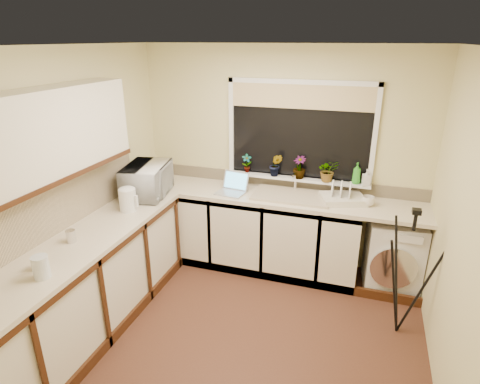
# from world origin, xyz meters

# --- Properties ---
(floor) EXTENTS (3.20, 3.20, 0.00)m
(floor) POSITION_xyz_m (0.00, 0.00, 0.00)
(floor) COLOR #502D20
(floor) RESTS_ON ground
(ceiling) EXTENTS (3.20, 3.20, 0.00)m
(ceiling) POSITION_xyz_m (0.00, 0.00, 2.45)
(ceiling) COLOR white
(ceiling) RESTS_ON ground
(wall_back) EXTENTS (3.20, 0.00, 3.20)m
(wall_back) POSITION_xyz_m (0.00, 1.50, 1.23)
(wall_back) COLOR beige
(wall_back) RESTS_ON ground
(wall_front) EXTENTS (3.20, 0.00, 3.20)m
(wall_front) POSITION_xyz_m (0.00, -1.50, 1.23)
(wall_front) COLOR beige
(wall_front) RESTS_ON ground
(wall_left) EXTENTS (0.00, 3.00, 3.00)m
(wall_left) POSITION_xyz_m (-1.60, 0.00, 1.23)
(wall_left) COLOR beige
(wall_left) RESTS_ON ground
(wall_right) EXTENTS (0.00, 3.00, 3.00)m
(wall_right) POSITION_xyz_m (1.60, 0.00, 1.23)
(wall_right) COLOR beige
(wall_right) RESTS_ON ground
(base_cabinet_back) EXTENTS (2.55, 0.60, 0.86)m
(base_cabinet_back) POSITION_xyz_m (-0.33, 1.20, 0.43)
(base_cabinet_back) COLOR silver
(base_cabinet_back) RESTS_ON floor
(base_cabinet_left) EXTENTS (0.54, 2.40, 0.86)m
(base_cabinet_left) POSITION_xyz_m (-1.30, -0.30, 0.43)
(base_cabinet_left) COLOR silver
(base_cabinet_left) RESTS_ON floor
(worktop_back) EXTENTS (3.20, 0.60, 0.04)m
(worktop_back) POSITION_xyz_m (0.00, 1.20, 0.88)
(worktop_back) COLOR beige
(worktop_back) RESTS_ON base_cabinet_back
(worktop_left) EXTENTS (0.60, 2.40, 0.04)m
(worktop_left) POSITION_xyz_m (-1.30, -0.30, 0.88)
(worktop_left) COLOR beige
(worktop_left) RESTS_ON base_cabinet_left
(upper_cabinet) EXTENTS (0.28, 1.90, 0.70)m
(upper_cabinet) POSITION_xyz_m (-1.44, -0.45, 1.80)
(upper_cabinet) COLOR silver
(upper_cabinet) RESTS_ON wall_left
(splashback_left) EXTENTS (0.02, 2.40, 0.45)m
(splashback_left) POSITION_xyz_m (-1.59, -0.30, 1.12)
(splashback_left) COLOR beige
(splashback_left) RESTS_ON wall_left
(splashback_back) EXTENTS (3.20, 0.02, 0.14)m
(splashback_back) POSITION_xyz_m (0.00, 1.49, 0.97)
(splashback_back) COLOR beige
(splashback_back) RESTS_ON wall_back
(window_glass) EXTENTS (1.50, 0.02, 1.00)m
(window_glass) POSITION_xyz_m (0.20, 1.49, 1.55)
(window_glass) COLOR black
(window_glass) RESTS_ON wall_back
(window_blind) EXTENTS (1.50, 0.02, 0.25)m
(window_blind) POSITION_xyz_m (0.20, 1.46, 1.92)
(window_blind) COLOR tan
(window_blind) RESTS_ON wall_back
(windowsill) EXTENTS (1.60, 0.14, 0.03)m
(windowsill) POSITION_xyz_m (0.20, 1.43, 1.04)
(windowsill) COLOR white
(windowsill) RESTS_ON wall_back
(sink) EXTENTS (0.82, 0.46, 0.03)m
(sink) POSITION_xyz_m (0.20, 1.20, 0.91)
(sink) COLOR tan
(sink) RESTS_ON worktop_back
(faucet) EXTENTS (0.03, 0.03, 0.24)m
(faucet) POSITION_xyz_m (0.20, 1.38, 1.02)
(faucet) COLOR silver
(faucet) RESTS_ON worktop_back
(washing_machine) EXTENTS (0.59, 0.57, 0.77)m
(washing_machine) POSITION_xyz_m (1.29, 1.24, 0.38)
(washing_machine) COLOR silver
(washing_machine) RESTS_ON floor
(laptop) EXTENTS (0.33, 0.33, 0.21)m
(laptop) POSITION_xyz_m (-0.45, 1.14, 0.96)
(laptop) COLOR #ABACB4
(laptop) RESTS_ON worktop_back
(kettle) EXTENTS (0.17, 0.17, 0.22)m
(kettle) POSITION_xyz_m (-1.27, 0.34, 1.01)
(kettle) COLOR white
(kettle) RESTS_ON worktop_left
(dish_rack) EXTENTS (0.53, 0.46, 0.07)m
(dish_rack) POSITION_xyz_m (0.73, 1.23, 0.93)
(dish_rack) COLOR beige
(dish_rack) RESTS_ON worktop_back
(tripod) EXTENTS (0.66, 0.66, 1.21)m
(tripod) POSITION_xyz_m (1.35, 0.48, 0.60)
(tripod) COLOR black
(tripod) RESTS_ON floor
(glass_jug) EXTENTS (0.12, 0.12, 0.17)m
(glass_jug) POSITION_xyz_m (-1.19, -0.88, 0.98)
(glass_jug) COLOR silver
(glass_jug) RESTS_ON worktop_left
(steel_jar) EXTENTS (0.08, 0.08, 0.11)m
(steel_jar) POSITION_xyz_m (-1.36, -0.38, 0.95)
(steel_jar) COLOR silver
(steel_jar) RESTS_ON worktop_left
(microwave) EXTENTS (0.53, 0.68, 0.34)m
(microwave) POSITION_xyz_m (-1.30, 0.78, 1.07)
(microwave) COLOR silver
(microwave) RESTS_ON worktop_left
(plant_a) EXTENTS (0.13, 0.11, 0.21)m
(plant_a) POSITION_xyz_m (-0.38, 1.43, 1.16)
(plant_a) COLOR #999999
(plant_a) RESTS_ON windowsill
(plant_b) EXTENTS (0.15, 0.12, 0.25)m
(plant_b) POSITION_xyz_m (-0.03, 1.39, 1.18)
(plant_b) COLOR #999999
(plant_b) RESTS_ON windowsill
(plant_c) EXTENTS (0.18, 0.18, 0.25)m
(plant_c) POSITION_xyz_m (0.23, 1.41, 1.17)
(plant_c) COLOR #999999
(plant_c) RESTS_ON windowsill
(plant_d) EXTENTS (0.27, 0.25, 0.24)m
(plant_d) POSITION_xyz_m (0.54, 1.40, 1.17)
(plant_d) COLOR #999999
(plant_d) RESTS_ON windowsill
(soap_bottle_green) EXTENTS (0.10, 0.11, 0.23)m
(soap_bottle_green) POSITION_xyz_m (0.84, 1.42, 1.16)
(soap_bottle_green) COLOR green
(soap_bottle_green) RESTS_ON windowsill
(soap_bottle_clear) EXTENTS (0.09, 0.09, 0.17)m
(soap_bottle_clear) POSITION_xyz_m (0.94, 1.40, 1.14)
(soap_bottle_clear) COLOR #999999
(soap_bottle_clear) RESTS_ON windowsill
(cup_back) EXTENTS (0.15, 0.15, 0.10)m
(cup_back) POSITION_xyz_m (0.98, 1.20, 0.95)
(cup_back) COLOR silver
(cup_back) RESTS_ON worktop_back
(cup_left) EXTENTS (0.12, 0.12, 0.09)m
(cup_left) POSITION_xyz_m (-1.30, -0.80, 0.94)
(cup_left) COLOR beige
(cup_left) RESTS_ON worktop_left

